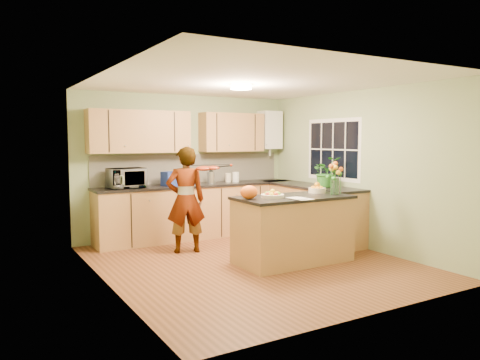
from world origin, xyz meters
TOP-DOWN VIEW (x-y plane):
  - floor at (0.00, 0.00)m, footprint 4.50×4.50m
  - ceiling at (0.00, 0.00)m, footprint 4.00×4.50m
  - wall_back at (0.00, 2.25)m, footprint 4.00×0.02m
  - wall_front at (0.00, -2.25)m, footprint 4.00×0.02m
  - wall_left at (-2.00, 0.00)m, footprint 0.02×4.50m
  - wall_right at (2.00, 0.00)m, footprint 0.02×4.50m
  - back_counter at (0.10, 1.95)m, footprint 3.64×0.62m
  - right_counter at (1.70, 0.85)m, footprint 0.62×2.24m
  - splashback at (0.10, 2.23)m, footprint 3.60×0.02m
  - upper_cabinets at (-0.18, 2.08)m, footprint 3.20×0.34m
  - boiler at (1.70, 2.09)m, footprint 0.40×0.30m
  - window_right at (1.99, 0.60)m, footprint 0.01×1.30m
  - light_switch at (-1.99, -0.60)m, footprint 0.02×0.09m
  - ceiling_lamp at (0.00, 0.30)m, footprint 0.30×0.30m
  - peninsula_island at (0.52, -0.25)m, footprint 1.63×0.83m
  - fruit_dish at (0.17, -0.25)m, footprint 0.31×0.31m
  - orange_bowl at (1.07, -0.10)m, footprint 0.25×0.25m
  - flower_vase at (1.12, -0.43)m, footprint 0.28×0.28m
  - orange_bag at (-0.17, -0.20)m, footprint 0.27×0.23m
  - papers at (0.42, -0.55)m, footprint 0.22×0.31m
  - violinist at (-0.54, 1.04)m, footprint 0.67×0.53m
  - violin at (-0.34, 0.82)m, footprint 0.60×0.52m
  - microwave at (-1.17, 1.94)m, footprint 0.60×0.43m
  - blue_box at (-0.41, 1.91)m, footprint 0.34×0.28m
  - kettle at (0.34, 1.93)m, footprint 0.15×0.15m
  - jar_cream at (0.73, 2.00)m, footprint 0.14×0.14m
  - jar_white at (0.86, 1.95)m, footprint 0.14×0.14m
  - potted_plant at (1.70, 0.44)m, footprint 0.52×0.48m

SIDE VIEW (x-z plane):
  - floor at x=0.00m, z-range 0.00..0.00m
  - peninsula_island at x=0.52m, z-range 0.00..0.94m
  - back_counter at x=0.10m, z-range 0.00..0.94m
  - right_counter at x=1.70m, z-range 0.00..0.94m
  - violinist at x=-0.54m, z-range 0.00..1.61m
  - papers at x=0.42m, z-range 0.93..0.95m
  - fruit_dish at x=0.17m, z-range 0.92..1.03m
  - orange_bowl at x=1.07m, z-range 0.92..1.07m
  - jar_cream at x=0.73m, z-range 0.94..1.11m
  - orange_bag at x=-0.17m, z-range 0.93..1.12m
  - jar_white at x=0.86m, z-range 0.94..1.12m
  - kettle at x=0.34m, z-range 0.91..1.20m
  - blue_box at x=-0.41m, z-range 0.94..1.18m
  - microwave at x=-1.17m, z-range 0.94..1.26m
  - potted_plant at x=1.70m, z-range 0.94..1.44m
  - splashback at x=0.10m, z-range 0.94..1.46m
  - wall_back at x=0.00m, z-range 0.00..2.50m
  - wall_front at x=0.00m, z-range 0.00..2.50m
  - wall_left at x=-2.00m, z-range 0.00..2.50m
  - wall_right at x=2.00m, z-range 0.00..2.50m
  - flower_vase at x=1.12m, z-range 1.02..1.54m
  - violin at x=-0.34m, z-range 1.22..1.37m
  - light_switch at x=-1.99m, z-range 1.26..1.34m
  - window_right at x=1.99m, z-range 1.02..2.08m
  - upper_cabinets at x=-0.18m, z-range 1.50..2.20m
  - boiler at x=1.70m, z-range 1.47..2.33m
  - ceiling_lamp at x=0.00m, z-range 2.43..2.50m
  - ceiling at x=0.00m, z-range 2.49..2.51m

